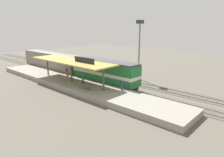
% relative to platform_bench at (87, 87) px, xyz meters
% --- Properties ---
extents(ground_plane, '(120.00, 120.00, 0.00)m').
position_rel_platform_bench_xyz_m(ground_plane, '(8.00, 5.77, -1.34)').
color(ground_plane, '#5B564C').
extents(track_near, '(3.20, 110.00, 0.16)m').
position_rel_platform_bench_xyz_m(track_near, '(6.00, 5.77, -1.31)').
color(track_near, '#4E4941').
rests_on(track_near, ground).
extents(track_far, '(3.20, 110.00, 0.16)m').
position_rel_platform_bench_xyz_m(track_far, '(10.60, 5.77, -1.31)').
color(track_far, '#4E4941').
rests_on(track_far, ground).
extents(platform, '(6.00, 44.00, 0.90)m').
position_rel_platform_bench_xyz_m(platform, '(1.40, 5.77, -0.89)').
color(platform, gray).
rests_on(platform, ground).
extents(station_canopy, '(5.20, 18.00, 4.70)m').
position_rel_platform_bench_xyz_m(station_canopy, '(1.40, 5.68, 3.19)').
color(station_canopy, '#47474C').
rests_on(station_canopy, platform).
extents(platform_bench, '(0.44, 1.70, 0.50)m').
position_rel_platform_bench_xyz_m(platform_bench, '(0.00, 0.00, 0.00)').
color(platform_bench, '#333338').
rests_on(platform_bench, platform).
extents(locomotive, '(2.93, 14.43, 4.44)m').
position_rel_platform_bench_xyz_m(locomotive, '(6.00, 2.14, 1.07)').
color(locomotive, '#28282D').
rests_on(locomotive, track_near).
extents(passenger_carriage_single, '(2.90, 20.00, 4.24)m').
position_rel_platform_bench_xyz_m(passenger_carriage_single, '(6.00, 20.14, 0.97)').
color(passenger_carriage_single, '#28282D').
rests_on(passenger_carriage_single, track_near).
extents(light_mast, '(1.10, 1.10, 11.70)m').
position_rel_platform_bench_xyz_m(light_mast, '(13.80, -0.03, 7.05)').
color(light_mast, slate).
rests_on(light_mast, ground).
extents(person_waiting, '(0.34, 0.34, 1.71)m').
position_rel_platform_bench_xyz_m(person_waiting, '(1.63, 2.96, 0.51)').
color(person_waiting, '#4C4C51').
rests_on(person_waiting, platform).
extents(person_walking, '(0.34, 0.34, 1.71)m').
position_rel_platform_bench_xyz_m(person_walking, '(3.46, 10.11, 0.51)').
color(person_walking, olive).
rests_on(person_walking, platform).
extents(person_boarding, '(0.34, 0.34, 1.71)m').
position_rel_platform_bench_xyz_m(person_boarding, '(3.49, -4.10, 0.51)').
color(person_boarding, '#663375').
rests_on(person_boarding, platform).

